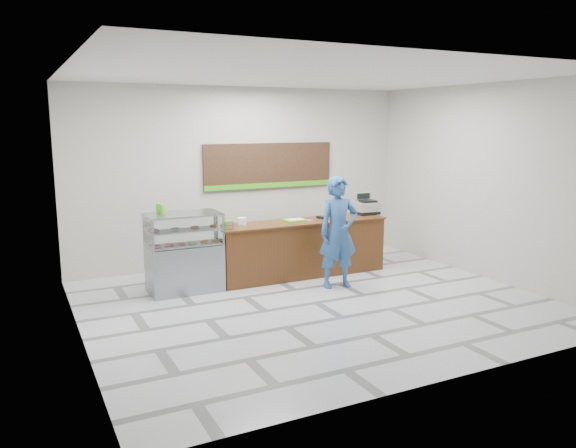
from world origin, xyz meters
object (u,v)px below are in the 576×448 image
display_case (184,252)px  customer (338,232)px  sales_counter (301,248)px  serving_tray (295,220)px  cash_register (365,206)px

display_case → customer: customer is taller
sales_counter → serving_tray: size_ratio=8.34×
sales_counter → cash_register: (1.50, 0.16, 0.67)m
cash_register → serving_tray: (-1.60, -0.07, -0.14)m
sales_counter → display_case: size_ratio=2.45×
cash_register → display_case: bearing=-174.7°
cash_register → customer: size_ratio=0.25×
serving_tray → cash_register: bearing=1.9°
serving_tray → customer: (0.32, -1.01, -0.08)m
cash_register → customer: bearing=-136.8°
sales_counter → customer: bearing=-76.2°
sales_counter → customer: 1.05m
customer → display_case: bearing=167.6°
display_case → customer: (2.45, -0.92, 0.28)m
sales_counter → serving_tray: (-0.10, 0.09, 0.52)m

